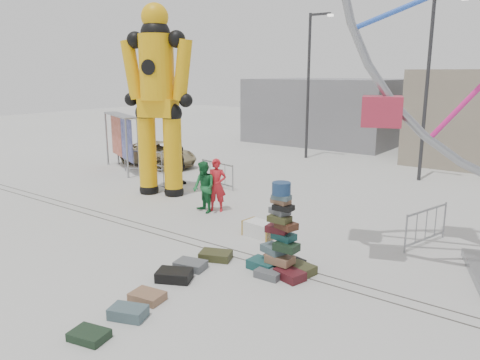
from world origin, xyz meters
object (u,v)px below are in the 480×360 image
Objects in this scene: barricade_wheel_front at (426,227)px; pedestrian_red at (217,185)px; parked_suv at (158,154)px; lamp_post_left at (310,79)px; lamp_post_right at (430,81)px; barricade_dummy_a at (143,161)px; barricade_dummy_b at (156,177)px; steamer_trunk at (260,229)px; banner_scaffold at (121,129)px; pedestrian_black at (181,165)px; suitcase_tower at (281,247)px; barricade_dummy_c at (217,174)px; pedestrian_green at (204,187)px; crash_test_dummy at (158,94)px.

pedestrian_red is (-6.96, -0.96, 0.40)m from barricade_wheel_front.
pedestrian_red reaches higher than parked_suv.
lamp_post_right is at bearing -15.95° from lamp_post_left.
barricade_dummy_b is at bearing -54.73° from barricade_dummy_a.
barricade_dummy_a is 1.80m from parked_suv.
barricade_dummy_b is (-6.83, 2.23, 0.32)m from steamer_trunk.
parked_suv is at bearing 97.88° from banner_scaffold.
pedestrian_black is (-10.91, 1.31, 0.31)m from barricade_wheel_front.
suitcase_tower is 9.10m from barricade_dummy_c.
parked_suv is at bearing 142.64° from barricade_dummy_b.
pedestrian_green is at bearing -115.82° from lamp_post_right.
banner_scaffold is 2.51m from parked_suv.
lamp_post_right reaches higher than barricade_dummy_b.
crash_test_dummy is 10.88m from barricade_wheel_front.
pedestrian_green reaches higher than barricade_dummy_b.
pedestrian_green is at bearing -47.40° from barricade_dummy_a.
pedestrian_black reaches higher than barricade_dummy_b.
lamp_post_right is 7.28m from lamp_post_left.
suitcase_tower is 9.59m from barricade_dummy_b.
barricade_dummy_a and barricade_dummy_c have the same top height.
steamer_trunk is 10.76m from barricade_dummy_a.
crash_test_dummy is at bearing -128.77° from parked_suv.
crash_test_dummy reaches higher than barricade_dummy_b.
steamer_trunk is 0.49× the size of barricade_dummy_b.
pedestrian_red is (3.33, -0.48, -3.08)m from crash_test_dummy.
barricade_wheel_front is at bearing -100.06° from parked_suv.
lamp_post_right is at bearing 29.75° from crash_test_dummy.
lamp_post_left is 1.05× the size of crash_test_dummy.
pedestrian_green is 9.05m from parked_suv.
parked_suv is (-5.52, 1.77, 0.08)m from barricade_dummy_c.
lamp_post_left is 10.36m from barricade_dummy_a.
barricade_dummy_c is 1.05× the size of pedestrian_red.
banner_scaffold is 6.27m from barricade_dummy_c.
barricade_dummy_c is at bearing -133.20° from pedestrian_black.
lamp_post_right is 11.59m from steamer_trunk.
lamp_post_left is 12.48m from pedestrian_green.
lamp_post_left is 16.59m from suitcase_tower.
suitcase_tower is 4.70m from barricade_wheel_front.
banner_scaffold is (-12.98, 5.76, 1.48)m from suitcase_tower.
barricade_dummy_b is at bearing 1.78° from banner_scaffold.
crash_test_dummy is 3.82× the size of barricade_dummy_a.
barricade_wheel_front is (2.35, 4.07, -0.09)m from suitcase_tower.
parked_suv reaches higher than barricade_dummy_a.
pedestrian_black is (4.42, -0.38, -1.26)m from banner_scaffold.
lamp_post_left is 4.64× the size of pedestrian_black.
lamp_post_left reaches higher than barricade_dummy_b.
pedestrian_black is at bearing 98.58° from barricade_wheel_front.
crash_test_dummy is 4.44× the size of pedestrian_black.
barricade_dummy_a is 14.24m from barricade_wheel_front.
crash_test_dummy reaches higher than banner_scaffold.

